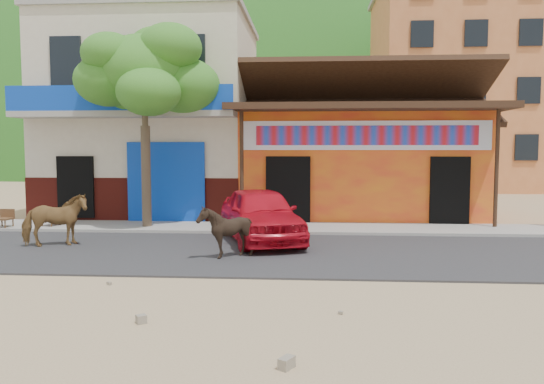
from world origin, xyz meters
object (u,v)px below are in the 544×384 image
Objects in this scene: cow_dark at (226,231)px; scooter at (249,215)px; red_car at (260,214)px; tree at (145,126)px; cafe_chair_left at (51,210)px; cow_tan at (55,220)px; cafe_chair_right at (3,211)px.

scooter is at bearing -172.04° from cow_dark.
scooter is (-0.50, 1.67, -0.22)m from red_car.
tree is 6.19× the size of cafe_chair_left.
red_car is 4.26× the size of cafe_chair_left.
cafe_chair_right is at bearing 25.03° from cow_tan.
tree reaches higher than cafe_chair_right.
cow_dark is at bearing -122.96° from red_car.
cow_tan is at bearing -36.66° from cafe_chair_right.
cow_dark is (4.42, -1.08, -0.06)m from cow_tan.
tree reaches higher than cow_dark.
cow_dark is at bearing -14.89° from cafe_chair_left.
cow_dark is 1.21× the size of cafe_chair_left.
red_car is at bearing 174.19° from cow_dark.
cow_tan is 5.26m from scooter.
tree reaches higher than cow_tan.
red_car is (4.99, 1.07, 0.06)m from cow_tan.
cow_tan is at bearing 150.44° from scooter.
red_car is 7.92m from cafe_chair_right.
cow_dark reaches higher than cafe_chair_right.
cow_tan reaches higher than cafe_chair_right.
tree is 5.64m from cow_dark.
cow_tan reaches higher than cow_dark.
cow_tan is 0.37× the size of red_car.
tree is 3.91× the size of cow_tan.
scooter is at bearing 88.55° from red_car.
red_car reaches higher than cow_tan.
tree reaches higher than red_car.
cow_tan is 1.58× the size of cafe_chair_left.
scooter is (3.10, -0.23, -2.60)m from tree.
cafe_chair_right is (-4.19, -0.50, -2.51)m from tree.
tree is 4.08m from cow_tan.
scooter is at bearing -82.20° from cow_tan.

